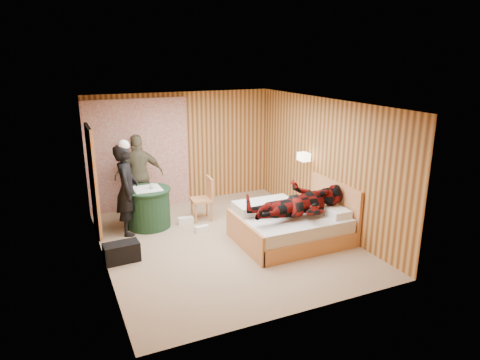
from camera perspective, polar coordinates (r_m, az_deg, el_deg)
name	(u,v)px	position (r m, az deg, el deg)	size (l,w,h in m)	color
floor	(225,241)	(7.89, -2.07, -8.13)	(4.20, 5.00, 0.01)	tan
ceiling	(223,103)	(7.23, -2.27, 10.22)	(4.20, 5.00, 0.01)	white
wall_back	(182,148)	(9.76, -7.73, 4.25)	(4.20, 0.02, 2.50)	tan
wall_left	(99,190)	(6.99, -18.33, -1.30)	(0.02, 5.00, 2.50)	tan
wall_right	(324,163)	(8.45, 11.14, 2.20)	(0.02, 5.00, 2.50)	tan
curtain	(138,155)	(9.48, -13.39, 3.28)	(2.20, 0.08, 2.40)	beige
doorway	(93,181)	(8.39, -19.02, -0.08)	(0.06, 0.90, 2.05)	black
wall_lamp	(304,157)	(8.71, 8.51, 3.08)	(0.26, 0.24, 0.16)	gold
bed	(291,225)	(7.88, 6.82, -5.96)	(1.94, 1.48, 1.02)	#EA975F
nightstand	(309,210)	(8.71, 9.16, -4.00)	(0.40, 0.55, 0.53)	#EA975F
round_table	(149,207)	(8.58, -12.09, -3.60)	(0.89, 0.89, 0.79)	#1E4122
chair_far	(140,191)	(9.18, -13.15, -1.40)	(0.46, 0.46, 0.93)	#EA975F
chair_near	(205,195)	(8.75, -4.70, -2.05)	(0.43, 0.43, 0.89)	#EA975F
duffel_bag	(122,252)	(7.36, -15.50, -9.27)	(0.57, 0.30, 0.32)	black
sneaker_left	(202,229)	(8.29, -5.12, -6.51)	(0.27, 0.11, 0.12)	white
sneaker_right	(186,220)	(8.71, -7.25, -5.38)	(0.31, 0.12, 0.14)	white
woman_standing	(127,190)	(8.21, -14.85, -1.26)	(0.63, 0.41, 1.72)	black
man_at_table	(139,175)	(9.14, -13.28, 0.61)	(1.01, 0.42, 1.72)	brown
man_on_bed	(300,195)	(7.49, 8.01, -1.96)	(1.77, 0.67, 0.86)	#600B09
book_lower	(311,198)	(8.58, 9.42, -2.44)	(0.17, 0.22, 0.02)	white
book_upper	(311,197)	(8.58, 9.43, -2.31)	(0.16, 0.22, 0.02)	white
cup_nightstand	(306,194)	(8.71, 8.79, -1.87)	(0.10, 0.10, 0.09)	white
cup_table	(153,186)	(8.41, -11.53, -0.80)	(0.12, 0.12, 0.10)	white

